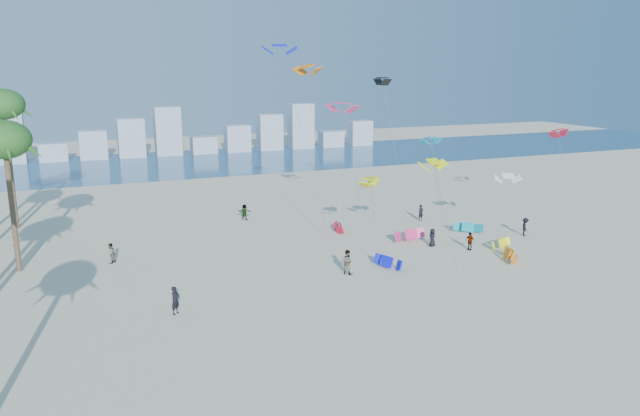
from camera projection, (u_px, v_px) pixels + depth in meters
name	position (u px, v px, depth m)	size (l,w,h in m)	color
ground	(381.00, 356.00, 32.89)	(220.00, 220.00, 0.00)	beige
ocean	(170.00, 164.00, 97.75)	(220.00, 220.00, 0.00)	navy
kitesurfer_near	(175.00, 300.00, 38.30)	(0.66, 0.44, 1.82)	black
kitesurfer_mid	(347.00, 262.00, 45.74)	(0.92, 0.71, 1.88)	gray
kitesurfers_far	(358.00, 228.00, 55.72)	(36.87, 18.48, 1.68)	black
grounded_kites	(434.00, 242.00, 52.69)	(14.36, 16.05, 1.04)	#0E15F1
flying_kites	(390.00, 108.00, 55.51)	(31.25, 19.37, 17.70)	#E3EE0C
distant_skyline	(153.00, 138.00, 105.63)	(85.00, 3.00, 8.40)	#9EADBF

